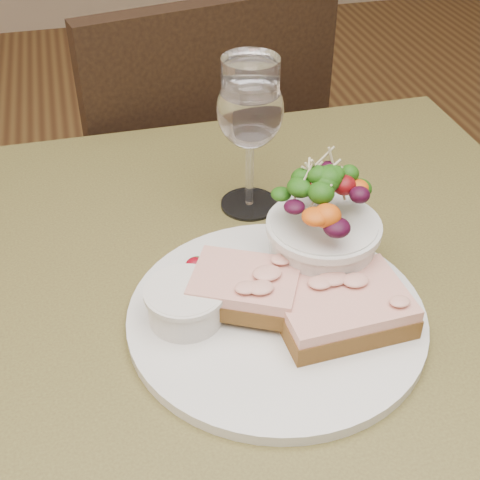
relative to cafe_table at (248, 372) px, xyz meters
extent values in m
cube|color=#45391D|center=(0.00, 0.00, 0.08)|extent=(0.80, 0.80, 0.04)
cylinder|color=black|center=(0.34, 0.34, -0.29)|extent=(0.05, 0.05, 0.71)
cube|color=black|center=(0.03, 0.67, -0.20)|extent=(0.50, 0.50, 0.04)
cube|color=black|center=(0.07, 0.48, 0.03)|extent=(0.42, 0.13, 0.45)
cube|color=black|center=(0.03, 0.67, -0.42)|extent=(0.43, 0.43, 0.45)
cylinder|color=silver|center=(0.02, -0.03, 0.11)|extent=(0.29, 0.29, 0.01)
cube|color=#442E12|center=(0.08, -0.05, 0.12)|extent=(0.13, 0.10, 0.02)
cube|color=beige|center=(0.08, -0.05, 0.14)|extent=(0.13, 0.10, 0.01)
cube|color=#442E12|center=(-0.01, -0.01, 0.13)|extent=(0.13, 0.11, 0.02)
cube|color=beige|center=(-0.01, -0.01, 0.15)|extent=(0.12, 0.11, 0.01)
cylinder|color=silver|center=(-0.07, -0.01, 0.13)|extent=(0.07, 0.07, 0.04)
cylinder|color=brown|center=(-0.07, -0.01, 0.15)|extent=(0.06, 0.06, 0.01)
cylinder|color=silver|center=(0.08, 0.02, 0.14)|extent=(0.11, 0.11, 0.06)
ellipsoid|color=#0C3409|center=(0.08, 0.02, 0.20)|extent=(0.10, 0.10, 0.06)
ellipsoid|color=#0C3409|center=(-0.03, 0.06, 0.12)|extent=(0.04, 0.04, 0.01)
sphere|color=maroon|center=(-0.05, 0.05, 0.12)|extent=(0.02, 0.02, 0.02)
cylinder|color=white|center=(0.05, 0.17, 0.10)|extent=(0.07, 0.07, 0.00)
cylinder|color=white|center=(0.05, 0.17, 0.15)|extent=(0.01, 0.01, 0.09)
ellipsoid|color=white|center=(0.05, 0.17, 0.23)|extent=(0.08, 0.08, 0.09)
camera|label=1|loc=(-0.13, -0.48, 0.57)|focal=50.00mm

